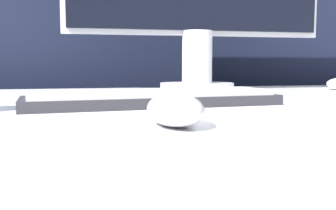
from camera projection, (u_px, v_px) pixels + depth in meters
partition_panel at (112, 127)px, 1.24m from camera, size 5.00×0.03×1.27m
computer_mouse_near at (174, 110)px, 0.41m from camera, size 0.06×0.10×0.04m
keyboard at (153, 98)px, 0.62m from camera, size 0.41×0.15×0.02m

